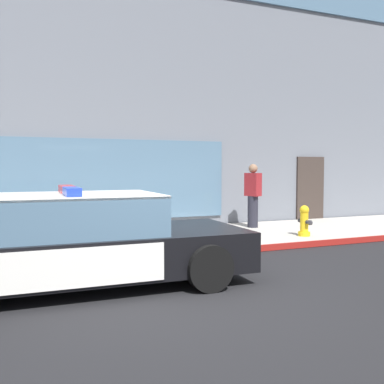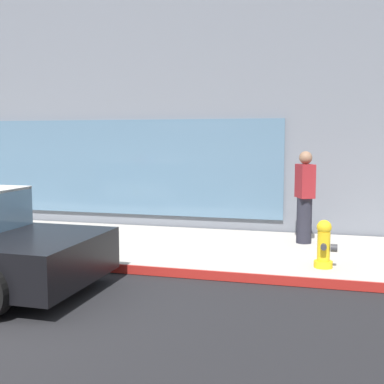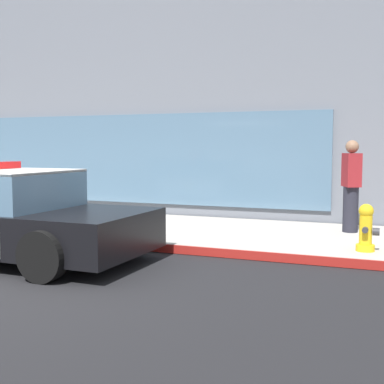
# 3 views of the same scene
# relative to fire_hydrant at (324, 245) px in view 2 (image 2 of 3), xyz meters

# --- Properties ---
(sidewalk) EXTENTS (48.00, 3.34, 0.15)m
(sidewalk) POSITION_rel_fire_hydrant_xyz_m (-4.23, 1.08, -0.43)
(sidewalk) COLOR #B2ADA3
(sidewalk) RESTS_ON ground
(curb_red_paint) EXTENTS (28.80, 0.04, 0.14)m
(curb_red_paint) POSITION_rel_fire_hydrant_xyz_m (-4.23, -0.61, -0.43)
(curb_red_paint) COLOR maroon
(curb_red_paint) RESTS_ON ground
(storefront_building) EXTENTS (25.99, 11.51, 9.88)m
(storefront_building) POSITION_rel_fire_hydrant_xyz_m (-5.52, 8.51, 4.44)
(storefront_building) COLOR slate
(storefront_building) RESTS_ON ground
(fire_hydrant) EXTENTS (0.34, 0.39, 0.73)m
(fire_hydrant) POSITION_rel_fire_hydrant_xyz_m (0.00, 0.00, 0.00)
(fire_hydrant) COLOR gold
(fire_hydrant) RESTS_ON sidewalk
(pedestrian_on_sidewalk) EXTENTS (0.40, 0.47, 1.71)m
(pedestrian_on_sidewalk) POSITION_rel_fire_hydrant_xyz_m (-0.37, 1.76, 0.51)
(pedestrian_on_sidewalk) COLOR #23232D
(pedestrian_on_sidewalk) RESTS_ON sidewalk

